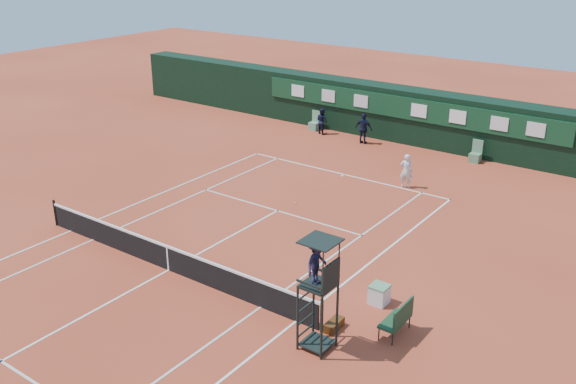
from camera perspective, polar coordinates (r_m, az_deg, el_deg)
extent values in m
plane|color=#B9462B|center=(23.09, -10.54, -6.84)|extent=(90.00, 90.00, 0.00)
cube|color=white|center=(31.60, 5.02, 1.57)|extent=(11.05, 0.08, 0.01)
cube|color=white|center=(19.95, 0.74, -11.41)|extent=(0.08, 23.85, 0.01)
cube|color=silver|center=(26.98, -18.71, -3.27)|extent=(0.08, 23.85, 0.01)
cube|color=silver|center=(20.64, -2.42, -10.18)|extent=(0.08, 23.85, 0.01)
cube|color=silver|center=(25.95, -16.91, -4.07)|extent=(0.08, 23.85, 0.01)
cube|color=silver|center=(27.36, -0.94, -1.68)|extent=(8.31, 0.08, 0.01)
cube|color=silver|center=(19.98, -24.14, -13.57)|extent=(8.31, 0.08, 0.01)
cube|color=white|center=(23.08, -10.55, -6.83)|extent=(0.08, 12.88, 0.01)
cube|color=silver|center=(31.48, 4.88, 1.49)|extent=(0.08, 0.30, 0.01)
cube|color=black|center=(22.88, -10.62, -5.85)|extent=(12.60, 0.04, 0.90)
cube|color=white|center=(22.66, -10.71, -4.78)|extent=(12.80, 0.06, 0.08)
cube|color=white|center=(22.87, -10.62, -5.83)|extent=(0.06, 0.05, 0.92)
cylinder|color=black|center=(19.23, 3.01, -10.92)|extent=(0.10, 0.10, 1.10)
cylinder|color=black|center=(27.47, -19.98, -1.74)|extent=(0.10, 0.10, 1.10)
cube|color=black|center=(36.95, 10.66, 6.73)|extent=(40.00, 1.50, 3.00)
cube|color=#103B20|center=(36.09, 10.16, 7.39)|extent=(18.00, 0.10, 1.20)
cube|color=white|center=(39.47, 0.88, 8.97)|extent=(0.90, 0.04, 0.70)
cube|color=silver|center=(38.28, 3.61, 8.52)|extent=(0.90, 0.04, 0.70)
cube|color=silver|center=(37.19, 6.49, 8.02)|extent=(0.90, 0.04, 0.70)
cube|color=white|center=(35.63, 11.56, 7.10)|extent=(0.90, 0.04, 0.70)
cube|color=white|center=(34.82, 14.85, 6.46)|extent=(0.90, 0.04, 0.70)
cube|color=silver|center=(34.13, 18.27, 5.78)|extent=(0.90, 0.04, 0.70)
cube|color=silver|center=(33.67, 21.17, 5.18)|extent=(0.90, 0.04, 0.70)
cube|color=#5F916F|center=(38.79, 2.33, 5.87)|extent=(0.55, 0.50, 0.46)
cube|color=#63976C|center=(38.81, 2.52, 6.75)|extent=(0.55, 0.06, 0.70)
cube|color=#538058|center=(34.55, 16.28, 2.94)|extent=(0.55, 0.50, 0.46)
cube|color=#588764|center=(34.57, 16.51, 3.93)|extent=(0.55, 0.06, 0.70)
cylinder|color=black|center=(18.23, 0.85, -11.24)|extent=(0.07, 0.07, 2.00)
cylinder|color=black|center=(18.79, 2.28, -10.14)|extent=(0.07, 0.07, 2.00)
cylinder|color=black|center=(17.86, 3.00, -12.05)|extent=(0.07, 0.07, 2.00)
cylinder|color=black|center=(18.43, 4.38, -10.90)|extent=(0.07, 0.07, 2.00)
cube|color=black|center=(17.78, 2.69, -8.26)|extent=(0.85, 0.85, 0.08)
cube|color=black|center=(17.39, 3.82, -7.47)|extent=(0.06, 0.85, 0.80)
cube|color=black|center=(17.37, 1.93, -8.23)|extent=(0.85, 0.05, 0.06)
cube|color=black|center=(17.98, 3.44, -7.13)|extent=(0.85, 0.05, 0.06)
cylinder|color=black|center=(16.87, 3.13, -6.69)|extent=(0.04, 0.04, 1.00)
cylinder|color=black|center=(17.47, 4.56, -5.66)|extent=(0.04, 0.04, 1.00)
cube|color=black|center=(17.11, 2.91, -4.37)|extent=(0.95, 0.95, 0.04)
cube|color=black|center=(18.80, 2.58, -13.24)|extent=(0.80, 0.80, 0.05)
cube|color=black|center=(18.84, 1.56, -12.22)|extent=(0.04, 0.80, 0.04)
cube|color=black|center=(18.62, 1.57, -11.20)|extent=(0.04, 0.80, 0.04)
cube|color=black|center=(18.40, 1.58, -10.16)|extent=(0.04, 0.80, 0.04)
cube|color=black|center=(18.19, 1.60, -9.09)|extent=(0.04, 0.80, 0.04)
imported|color=#1B1831|center=(17.47, 2.59, -6.29)|extent=(0.47, 0.82, 1.28)
cube|color=#173B21|center=(19.41, 9.48, -11.23)|extent=(0.55, 1.20, 0.08)
cube|color=#173A22|center=(19.14, 10.22, -10.57)|extent=(0.06, 1.20, 0.60)
cylinder|color=black|center=(19.21, 8.08, -12.40)|extent=(0.04, 0.04, 0.41)
cylinder|color=black|center=(19.06, 9.27, -12.80)|extent=(0.04, 0.04, 0.41)
cylinder|color=black|center=(20.04, 9.59, -10.91)|extent=(0.04, 0.04, 0.41)
cylinder|color=black|center=(19.89, 10.74, -11.27)|extent=(0.04, 0.04, 0.41)
cube|color=black|center=(19.59, 4.12, -11.70)|extent=(0.35, 0.75, 0.28)
cube|color=silver|center=(20.88, 8.11, -9.05)|extent=(0.55, 0.55, 0.60)
cube|color=#609266|center=(20.72, 8.16, -8.29)|extent=(0.57, 0.57, 0.05)
sphere|color=gold|center=(28.05, 0.67, -0.99)|extent=(0.07, 0.07, 0.07)
imported|color=silver|center=(30.10, 10.47, 1.86)|extent=(0.68, 0.54, 1.63)
imported|color=black|center=(37.92, 3.04, 6.32)|extent=(0.87, 0.75, 1.53)
imported|color=black|center=(36.23, 6.74, 5.62)|extent=(1.04, 0.47, 1.74)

